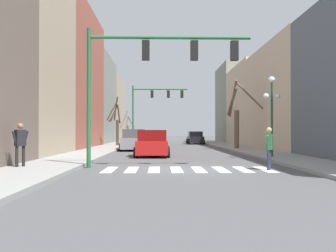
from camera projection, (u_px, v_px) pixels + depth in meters
The scene contains 18 objects.
ground_plane at pixel (188, 170), 15.84m from camera, with size 240.00×240.00×0.00m, color #4C4C4F.
sidewalk_left at pixel (42, 168), 15.71m from camera, with size 2.87×90.00×0.15m.
sidewalk_right at pixel (331, 168), 15.96m from camera, with size 2.87×90.00×0.15m.
building_row_left at pixel (69, 92), 39.30m from camera, with size 6.00×58.76×12.63m.
building_row_right at pixel (284, 99), 35.84m from camera, with size 6.00×49.39×10.64m.
crosswalk_stripes at pixel (188, 170), 15.86m from camera, with size 6.75×2.60×0.01m.
traffic_signal_near at pixel (151, 64), 16.77m from camera, with size 7.01×0.28×5.96m.
traffic_signal_far at pixel (153, 101), 44.15m from camera, with size 6.22×0.28×6.71m.
street_lamp_right_corner at pixel (272, 100), 21.90m from camera, with size 0.95×0.36×4.47m.
car_driving_toward_lane at pixel (142, 138), 46.38m from camera, with size 2.07×4.81×1.59m.
car_parked_left_far at pixel (152, 144), 24.26m from camera, with size 2.12×4.24×1.63m.
car_parked_left_mid at pixel (134, 141), 31.99m from camera, with size 2.12×4.83×1.73m.
car_parked_left_near at pixel (195, 138), 48.67m from camera, with size 2.01×4.88×1.56m.
pedestrian_waiting_at_curb at pixel (269, 145), 15.73m from camera, with size 0.38×0.71×1.71m.
pedestrian_on_right_sidewalk at pixel (20, 141), 15.54m from camera, with size 0.53×0.64×1.73m.
street_tree_right_near at pixel (128, 128), 50.41m from camera, with size 1.74×1.87×4.07m.
street_tree_left_near at pixel (116, 123), 39.83m from camera, with size 1.36×1.87×4.95m.
street_tree_left_mid at pixel (237, 118), 32.93m from camera, with size 3.13×3.20×5.74m.
Camera 1 is at (-1.12, -15.84, 1.54)m, focal length 42.00 mm.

